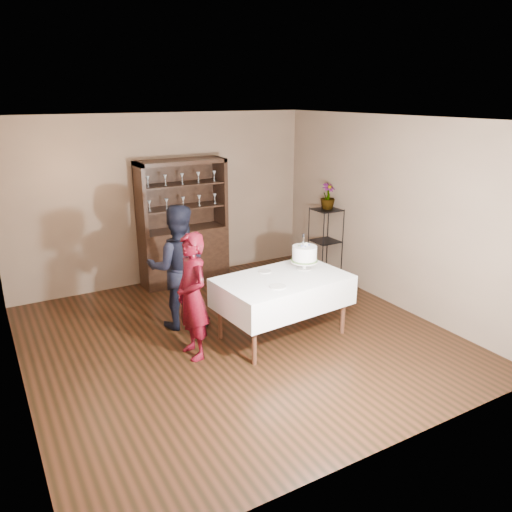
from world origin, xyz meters
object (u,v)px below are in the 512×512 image
object	(u,v)px
plant_etagere	(325,241)
man	(178,267)
woman	(192,296)
china_hutch	(184,242)
cake	(304,255)
potted_plant	(328,196)
cake_table	(283,292)

from	to	relation	value
plant_etagere	man	world-z (taller)	man
plant_etagere	woman	size ratio (longest dim) A/B	0.80
china_hutch	plant_etagere	distance (m)	2.33
cake	potted_plant	bearing A→B (deg)	43.87
woman	man	size ratio (longest dim) A/B	0.91
man	cake	xyz separation A→B (m)	(1.42, -0.82, 0.17)
plant_etagere	potted_plant	world-z (taller)	potted_plant
man	woman	bearing A→B (deg)	98.19
plant_etagere	man	size ratio (longest dim) A/B	0.73
cake_table	man	bearing A→B (deg)	136.75
china_hutch	woman	size ratio (longest dim) A/B	1.33
cake_table	potted_plant	size ratio (longest dim) A/B	4.02
cake	plant_etagere	bearing A→B (deg)	43.99
cake_table	man	world-z (taller)	man
cake_table	china_hutch	bearing A→B (deg)	97.27
china_hutch	woman	world-z (taller)	china_hutch
potted_plant	cake	bearing A→B (deg)	-136.13
china_hutch	woman	bearing A→B (deg)	-109.69
cake	china_hutch	bearing A→B (deg)	107.13
china_hutch	plant_etagere	world-z (taller)	china_hutch
woman	man	distance (m)	0.86
cake_table	potted_plant	xyz separation A→B (m)	(1.78, 1.45, 0.78)
china_hutch	man	world-z (taller)	china_hutch
man	cake	world-z (taller)	man
china_hutch	man	distance (m)	1.69
cake	woman	bearing A→B (deg)	-179.18
cake	potted_plant	world-z (taller)	potted_plant
man	potted_plant	size ratio (longest dim) A/B	3.95
cake_table	cake	size ratio (longest dim) A/B	3.46
cake_table	woman	distance (m)	1.18
woman	potted_plant	size ratio (longest dim) A/B	3.61
potted_plant	cake_table	bearing A→B (deg)	-140.94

